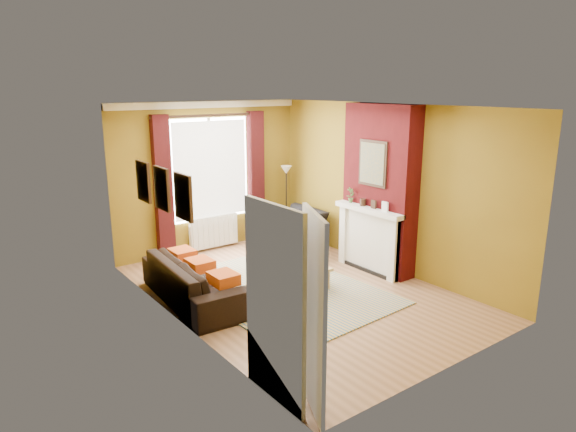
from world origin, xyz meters
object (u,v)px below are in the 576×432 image
(sofa, at_px, (194,280))
(armchair, at_px, (289,230))
(coffee_table, at_px, (298,265))
(floor_lamp, at_px, (286,181))
(wicker_stool, at_px, (254,240))

(sofa, xyz_separation_m, armchair, (2.57, 1.12, 0.06))
(coffee_table, xyz_separation_m, floor_lamp, (1.36, 2.15, 0.87))
(sofa, distance_m, wicker_stool, 2.51)
(armchair, xyz_separation_m, coffee_table, (-0.95, -1.51, -0.06))
(armchair, height_order, wicker_stool, armchair)
(sofa, height_order, wicker_stool, sofa)
(coffee_table, bearing_deg, floor_lamp, 57.07)
(coffee_table, distance_m, floor_lamp, 2.69)
(wicker_stool, bearing_deg, sofa, -143.34)
(wicker_stool, bearing_deg, floor_lamp, 14.95)
(wicker_stool, xyz_separation_m, floor_lamp, (0.96, 0.26, 0.99))
(sofa, bearing_deg, floor_lamp, -55.89)
(armchair, bearing_deg, floor_lamp, -124.23)
(armchair, xyz_separation_m, floor_lamp, (0.40, 0.64, 0.81))
(armchair, relative_size, floor_lamp, 0.77)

